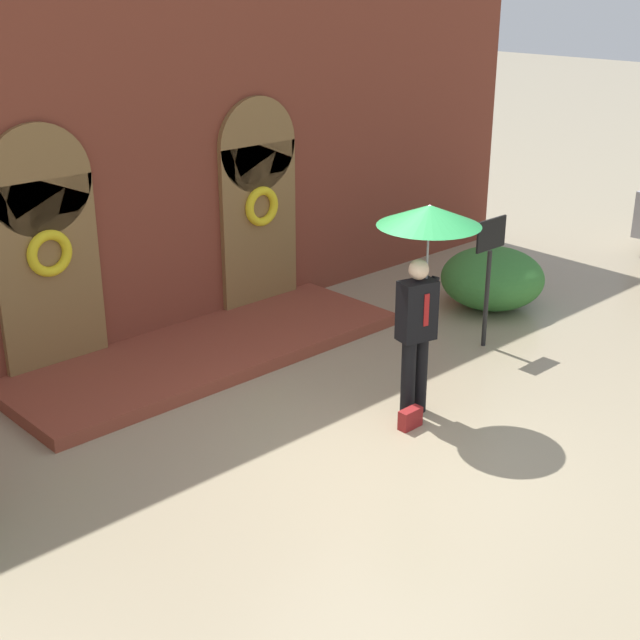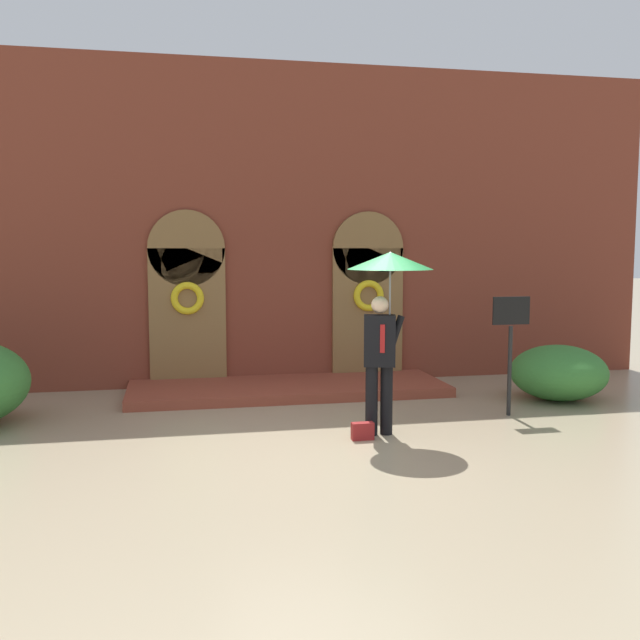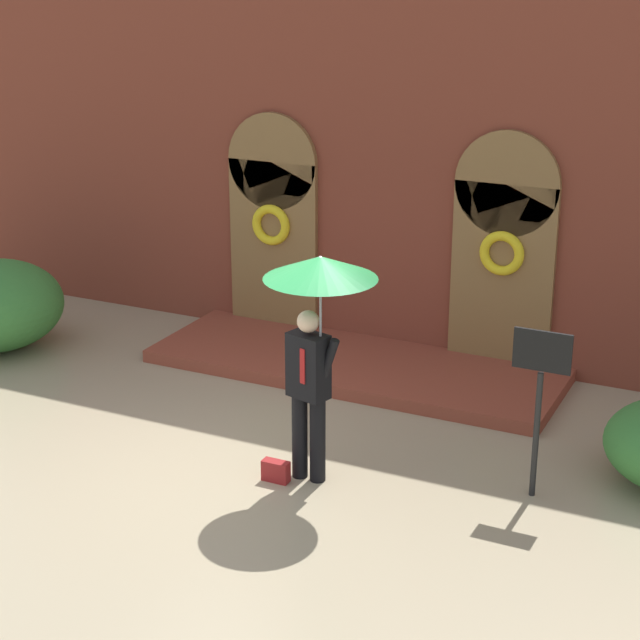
# 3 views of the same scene
# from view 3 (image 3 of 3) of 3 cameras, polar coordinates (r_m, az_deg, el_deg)

# --- Properties ---
(ground_plane) EXTENTS (80.00, 80.00, 0.00)m
(ground_plane) POSITION_cam_3_polar(r_m,az_deg,el_deg) (11.11, -4.62, -8.13)
(ground_plane) COLOR tan
(building_facade) EXTENTS (14.00, 2.30, 5.60)m
(building_facade) POSITION_cam_3_polar(r_m,az_deg,el_deg) (13.80, 3.86, 9.19)
(building_facade) COLOR brown
(building_facade) RESTS_ON ground
(person_with_umbrella) EXTENTS (1.10, 1.10, 2.36)m
(person_with_umbrella) POSITION_cam_3_polar(r_m,az_deg,el_deg) (10.18, -0.14, 1.02)
(person_with_umbrella) COLOR black
(person_with_umbrella) RESTS_ON ground
(handbag) EXTENTS (0.28, 0.12, 0.22)m
(handbag) POSITION_cam_3_polar(r_m,az_deg,el_deg) (10.88, -2.37, -8.05)
(handbag) COLOR maroon
(handbag) RESTS_ON ground
(sign_post) EXTENTS (0.56, 0.06, 1.72)m
(sign_post) POSITION_cam_3_polar(r_m,az_deg,el_deg) (10.37, 11.64, -3.47)
(sign_post) COLOR black
(sign_post) RESTS_ON ground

